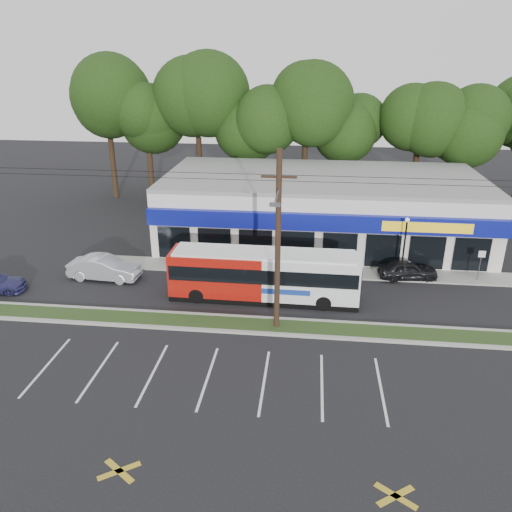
{
  "coord_description": "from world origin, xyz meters",
  "views": [
    {
      "loc": [
        4.61,
        -23.36,
        14.36
      ],
      "look_at": [
        1.39,
        5.0,
        2.64
      ],
      "focal_mm": 35.0,
      "sensor_mm": 36.0,
      "label": 1
    }
  ],
  "objects_px": {
    "lamp_post": "(405,240)",
    "pedestrian_a": "(270,262)",
    "car_dark": "(408,270)",
    "car_silver": "(104,268)",
    "pedestrian_b": "(326,271)",
    "utility_pole": "(275,237)",
    "sign_post": "(481,260)",
    "metrobus": "(264,274)"
  },
  "relations": [
    {
      "from": "utility_pole",
      "to": "metrobus",
      "type": "distance_m",
      "value": 5.26
    },
    {
      "from": "sign_post",
      "to": "pedestrian_a",
      "type": "distance_m",
      "value": 14.02
    },
    {
      "from": "utility_pole",
      "to": "sign_post",
      "type": "xyz_separation_m",
      "value": [
        13.17,
        7.65,
        -3.86
      ]
    },
    {
      "from": "utility_pole",
      "to": "pedestrian_a",
      "type": "xyz_separation_m",
      "value": [
        -0.83,
        7.57,
        -4.61
      ]
    },
    {
      "from": "lamp_post",
      "to": "car_silver",
      "type": "relative_size",
      "value": 0.88
    },
    {
      "from": "car_silver",
      "to": "utility_pole",
      "type": "bearing_deg",
      "value": -110.43
    },
    {
      "from": "sign_post",
      "to": "pedestrian_a",
      "type": "relative_size",
      "value": 1.39
    },
    {
      "from": "pedestrian_a",
      "to": "car_silver",
      "type": "bearing_deg",
      "value": -21.85
    },
    {
      "from": "metrobus",
      "to": "car_dark",
      "type": "bearing_deg",
      "value": 23.69
    },
    {
      "from": "car_silver",
      "to": "pedestrian_b",
      "type": "relative_size",
      "value": 3.18
    },
    {
      "from": "car_silver",
      "to": "pedestrian_a",
      "type": "distance_m",
      "value": 11.33
    },
    {
      "from": "metrobus",
      "to": "utility_pole",
      "type": "bearing_deg",
      "value": -75.43
    },
    {
      "from": "pedestrian_a",
      "to": "lamp_post",
      "type": "bearing_deg",
      "value": 148.35
    },
    {
      "from": "car_dark",
      "to": "pedestrian_b",
      "type": "height_order",
      "value": "pedestrian_b"
    },
    {
      "from": "utility_pole",
      "to": "metrobus",
      "type": "bearing_deg",
      "value": 103.89
    },
    {
      "from": "sign_post",
      "to": "pedestrian_a",
      "type": "height_order",
      "value": "sign_post"
    },
    {
      "from": "pedestrian_b",
      "to": "metrobus",
      "type": "bearing_deg",
      "value": 23.58
    },
    {
      "from": "utility_pole",
      "to": "car_silver",
      "type": "xyz_separation_m",
      "value": [
        -11.93,
        5.28,
        -4.62
      ]
    },
    {
      "from": "utility_pole",
      "to": "pedestrian_b",
      "type": "relative_size",
      "value": 33.04
    },
    {
      "from": "lamp_post",
      "to": "car_silver",
      "type": "bearing_deg",
      "value": -172.63
    },
    {
      "from": "utility_pole",
      "to": "sign_post",
      "type": "distance_m",
      "value": 15.71
    },
    {
      "from": "car_dark",
      "to": "pedestrian_a",
      "type": "height_order",
      "value": "pedestrian_a"
    },
    {
      "from": "metrobus",
      "to": "car_dark",
      "type": "height_order",
      "value": "metrobus"
    },
    {
      "from": "sign_post",
      "to": "car_silver",
      "type": "distance_m",
      "value": 25.22
    },
    {
      "from": "pedestrian_a",
      "to": "pedestrian_b",
      "type": "height_order",
      "value": "pedestrian_a"
    },
    {
      "from": "car_silver",
      "to": "pedestrian_b",
      "type": "height_order",
      "value": "car_silver"
    },
    {
      "from": "car_dark",
      "to": "car_silver",
      "type": "relative_size",
      "value": 0.81
    },
    {
      "from": "sign_post",
      "to": "metrobus",
      "type": "bearing_deg",
      "value": -163.83
    },
    {
      "from": "sign_post",
      "to": "car_dark",
      "type": "xyz_separation_m",
      "value": [
        -4.63,
        -0.07,
        -0.89
      ]
    },
    {
      "from": "pedestrian_a",
      "to": "sign_post",
      "type": "bearing_deg",
      "value": 146.75
    },
    {
      "from": "car_dark",
      "to": "car_silver",
      "type": "height_order",
      "value": "car_silver"
    },
    {
      "from": "sign_post",
      "to": "car_dark",
      "type": "height_order",
      "value": "sign_post"
    },
    {
      "from": "car_silver",
      "to": "pedestrian_b",
      "type": "xyz_separation_m",
      "value": [
        14.91,
        1.32,
        -0.04
      ]
    },
    {
      "from": "car_silver",
      "to": "pedestrian_a",
      "type": "relative_size",
      "value": 3.01
    },
    {
      "from": "metrobus",
      "to": "pedestrian_b",
      "type": "distance_m",
      "value": 4.98
    },
    {
      "from": "car_dark",
      "to": "pedestrian_a",
      "type": "relative_size",
      "value": 2.45
    },
    {
      "from": "utility_pole",
      "to": "pedestrian_b",
      "type": "bearing_deg",
      "value": 65.68
    },
    {
      "from": "lamp_post",
      "to": "pedestrian_a",
      "type": "xyz_separation_m",
      "value": [
        -9.0,
        -0.3,
        -1.87
      ]
    },
    {
      "from": "utility_pole",
      "to": "pedestrian_a",
      "type": "relative_size",
      "value": 31.21
    },
    {
      "from": "metrobus",
      "to": "pedestrian_b",
      "type": "relative_size",
      "value": 7.71
    },
    {
      "from": "metrobus",
      "to": "pedestrian_a",
      "type": "height_order",
      "value": "metrobus"
    },
    {
      "from": "sign_post",
      "to": "car_silver",
      "type": "bearing_deg",
      "value": -174.6
    }
  ]
}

